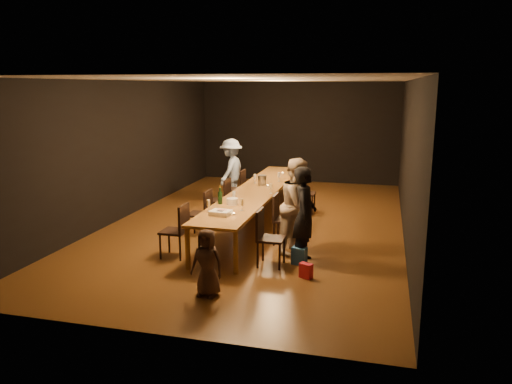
% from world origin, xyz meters
% --- Properties ---
extents(ground, '(10.00, 10.00, 0.00)m').
position_xyz_m(ground, '(0.00, 0.00, 0.00)').
color(ground, '#412310').
rests_on(ground, ground).
extents(room_shell, '(6.04, 10.04, 3.02)m').
position_xyz_m(room_shell, '(0.00, 0.00, 2.08)').
color(room_shell, black).
rests_on(room_shell, ground).
extents(table, '(0.90, 6.00, 0.75)m').
position_xyz_m(table, '(0.00, 0.00, 0.70)').
color(table, olive).
rests_on(table, ground).
extents(chair_right_0, '(0.42, 0.42, 0.93)m').
position_xyz_m(chair_right_0, '(0.85, -2.40, 0.47)').
color(chair_right_0, black).
rests_on(chair_right_0, ground).
extents(chair_right_1, '(0.42, 0.42, 0.93)m').
position_xyz_m(chair_right_1, '(0.85, -1.20, 0.47)').
color(chair_right_1, black).
rests_on(chair_right_1, ground).
extents(chair_right_2, '(0.42, 0.42, 0.93)m').
position_xyz_m(chair_right_2, '(0.85, 0.00, 0.47)').
color(chair_right_2, black).
rests_on(chair_right_2, ground).
extents(chair_right_3, '(0.42, 0.42, 0.93)m').
position_xyz_m(chair_right_3, '(0.85, 1.20, 0.47)').
color(chair_right_3, black).
rests_on(chair_right_3, ground).
extents(chair_left_0, '(0.42, 0.42, 0.93)m').
position_xyz_m(chair_left_0, '(-0.85, -2.40, 0.47)').
color(chair_left_0, black).
rests_on(chair_left_0, ground).
extents(chair_left_1, '(0.42, 0.42, 0.93)m').
position_xyz_m(chair_left_1, '(-0.85, -1.20, 0.47)').
color(chair_left_1, black).
rests_on(chair_left_1, ground).
extents(chair_left_2, '(0.42, 0.42, 0.93)m').
position_xyz_m(chair_left_2, '(-0.85, 0.00, 0.47)').
color(chair_left_2, black).
rests_on(chair_left_2, ground).
extents(chair_left_3, '(0.42, 0.42, 0.93)m').
position_xyz_m(chair_left_3, '(-0.85, 1.20, 0.47)').
color(chair_left_3, black).
rests_on(chair_left_3, ground).
extents(woman_birthday, '(0.44, 0.62, 1.61)m').
position_xyz_m(woman_birthday, '(1.34, -2.06, 0.80)').
color(woman_birthday, black).
rests_on(woman_birthday, ground).
extents(woman_tan, '(0.85, 0.97, 1.67)m').
position_xyz_m(woman_tan, '(1.15, -1.60, 0.84)').
color(woman_tan, '#C1AA91').
rests_on(woman_tan, ground).
extents(man_blue, '(0.70, 1.09, 1.59)m').
position_xyz_m(man_blue, '(-1.15, 1.84, 0.80)').
color(man_blue, '#8FACDD').
rests_on(man_blue, ground).
extents(child, '(0.49, 0.35, 0.96)m').
position_xyz_m(child, '(0.25, -3.78, 0.48)').
color(child, '#473127').
rests_on(child, ground).
extents(gift_bag_red, '(0.22, 0.18, 0.23)m').
position_xyz_m(gift_bag_red, '(1.49, -2.80, 0.12)').
color(gift_bag_red, red).
rests_on(gift_bag_red, ground).
extents(gift_bag_blue, '(0.26, 0.20, 0.29)m').
position_xyz_m(gift_bag_blue, '(1.29, -2.23, 0.15)').
color(gift_bag_blue, '#265BA7').
rests_on(gift_bag_blue, ground).
extents(birthday_cake, '(0.37, 0.31, 0.08)m').
position_xyz_m(birthday_cake, '(-0.06, -2.23, 0.79)').
color(birthday_cake, white).
rests_on(birthday_cake, table).
extents(plate_stack, '(0.21, 0.21, 0.12)m').
position_xyz_m(plate_stack, '(-0.09, -1.47, 0.81)').
color(plate_stack, white).
rests_on(plate_stack, table).
extents(champagne_bottle, '(0.10, 0.10, 0.35)m').
position_xyz_m(champagne_bottle, '(-0.33, -1.47, 0.92)').
color(champagne_bottle, black).
rests_on(champagne_bottle, table).
extents(ice_bucket, '(0.19, 0.19, 0.21)m').
position_xyz_m(ice_bucket, '(-0.01, 0.50, 0.85)').
color(ice_bucket, '#B5B5BA').
rests_on(ice_bucket, table).
extents(wineglass_0, '(0.06, 0.06, 0.21)m').
position_xyz_m(wineglass_0, '(-0.34, -2.05, 0.85)').
color(wineglass_0, beige).
rests_on(wineglass_0, table).
extents(wineglass_1, '(0.06, 0.06, 0.21)m').
position_xyz_m(wineglass_1, '(0.20, -1.85, 0.85)').
color(wineglass_1, beige).
rests_on(wineglass_1, table).
extents(wineglass_2, '(0.06, 0.06, 0.21)m').
position_xyz_m(wineglass_2, '(-0.13, -1.25, 0.85)').
color(wineglass_2, silver).
rests_on(wineglass_2, table).
extents(wineglass_3, '(0.06, 0.06, 0.21)m').
position_xyz_m(wineglass_3, '(0.38, -0.36, 0.85)').
color(wineglass_3, beige).
rests_on(wineglass_3, table).
extents(wineglass_4, '(0.06, 0.06, 0.21)m').
position_xyz_m(wineglass_4, '(-0.22, 0.63, 0.85)').
color(wineglass_4, silver).
rests_on(wineglass_4, table).
extents(wineglass_5, '(0.06, 0.06, 0.21)m').
position_xyz_m(wineglass_5, '(0.26, 0.97, 0.85)').
color(wineglass_5, silver).
rests_on(wineglass_5, table).
extents(tealight_near, '(0.05, 0.05, 0.03)m').
position_xyz_m(tealight_near, '(0.15, -2.17, 0.77)').
color(tealight_near, '#B2B7B2').
rests_on(tealight_near, table).
extents(tealight_mid, '(0.05, 0.05, 0.03)m').
position_xyz_m(tealight_mid, '(0.15, 0.31, 0.77)').
color(tealight_mid, '#B2B7B2').
rests_on(tealight_mid, table).
extents(tealight_far, '(0.05, 0.05, 0.03)m').
position_xyz_m(tealight_far, '(0.15, 1.95, 0.77)').
color(tealight_far, '#B2B7B2').
rests_on(tealight_far, table).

